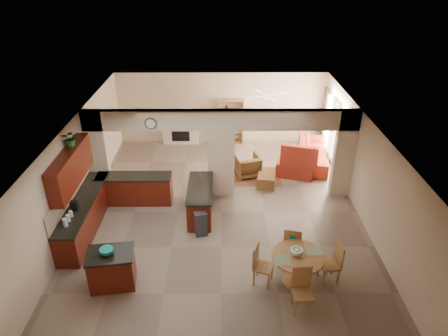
{
  "coord_description": "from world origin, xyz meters",
  "views": [
    {
      "loc": [
        0.03,
        -9.72,
        6.73
      ],
      "look_at": [
        0.08,
        0.3,
        1.31
      ],
      "focal_mm": 32.0,
      "sensor_mm": 36.0,
      "label": 1
    }
  ],
  "objects_px": {
    "kitchen_island": "(112,269)",
    "sofa": "(313,152)",
    "dining_table": "(297,265)",
    "armchair": "(247,165)"
  },
  "relations": [
    {
      "from": "kitchen_island",
      "to": "sofa",
      "type": "distance_m",
      "value": 8.36
    },
    {
      "from": "dining_table",
      "to": "sofa",
      "type": "bearing_deg",
      "value": 75.32
    },
    {
      "from": "kitchen_island",
      "to": "sofa",
      "type": "relative_size",
      "value": 0.43
    },
    {
      "from": "dining_table",
      "to": "sofa",
      "type": "height_order",
      "value": "dining_table"
    },
    {
      "from": "kitchen_island",
      "to": "sofa",
      "type": "xyz_separation_m",
      "value": [
        5.76,
        6.06,
        -0.07
      ]
    },
    {
      "from": "dining_table",
      "to": "sofa",
      "type": "relative_size",
      "value": 0.45
    },
    {
      "from": "sofa",
      "to": "kitchen_island",
      "type": "bearing_deg",
      "value": 146.95
    },
    {
      "from": "dining_table",
      "to": "armchair",
      "type": "distance_m",
      "value": 5.16
    },
    {
      "from": "kitchen_island",
      "to": "dining_table",
      "type": "bearing_deg",
      "value": -7.82
    },
    {
      "from": "armchair",
      "to": "dining_table",
      "type": "bearing_deg",
      "value": 83.33
    }
  ]
}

